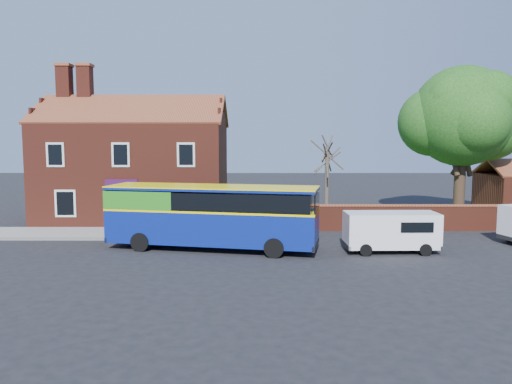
{
  "coord_description": "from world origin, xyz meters",
  "views": [
    {
      "loc": [
        1.37,
        -23.0,
        5.52
      ],
      "look_at": [
        1.28,
        5.0,
        2.57
      ],
      "focal_mm": 35.0,
      "sensor_mm": 36.0,
      "label": 1
    }
  ],
  "objects": [
    {
      "name": "bare_tree",
      "position": [
        5.96,
        9.89,
        2.84
      ],
      "size": [
        2.07,
        2.47,
        5.53
      ],
      "color": "#4C4238",
      "rests_on": "ground"
    },
    {
      "name": "van_near",
      "position": [
        7.95,
        1.17,
        1.1
      ],
      "size": [
        4.51,
        1.96,
        1.97
      ],
      "rotation": [
        0.0,
        0.0,
        0.02
      ],
      "color": "white",
      "rests_on": "ground"
    },
    {
      "name": "shop_building",
      "position": [
        -7.02,
        11.5,
        3.41
      ],
      "size": [
        12.3,
        8.13,
        10.5
      ],
      "color": "maroon",
      "rests_on": "ground"
    },
    {
      "name": "bus",
      "position": [
        -1.24,
        1.87,
        1.82
      ],
      "size": [
        10.87,
        4.73,
        3.21
      ],
      "rotation": [
        0.0,
        0.0,
        -0.2
      ],
      "color": "navy",
      "rests_on": "ground"
    },
    {
      "name": "kerb",
      "position": [
        -7.0,
        4.0,
        0.07
      ],
      "size": [
        18.0,
        0.15,
        0.14
      ],
      "primitive_type": "cube",
      "color": "slate",
      "rests_on": "ground"
    },
    {
      "name": "ground",
      "position": [
        0.0,
        0.0,
        0.0
      ],
      "size": [
        120.0,
        120.0,
        0.0
      ],
      "primitive_type": "plane",
      "color": "black",
      "rests_on": "ground"
    },
    {
      "name": "grass_strip",
      "position": [
        13.0,
        13.0,
        0.02
      ],
      "size": [
        26.0,
        12.0,
        0.04
      ],
      "primitive_type": "cube",
      "color": "#426B28",
      "rests_on": "ground"
    },
    {
      "name": "pavement",
      "position": [
        -7.0,
        5.75,
        0.06
      ],
      "size": [
        18.0,
        3.5,
        0.12
      ],
      "primitive_type": "cube",
      "color": "gray",
      "rests_on": "ground"
    },
    {
      "name": "boundary_wall",
      "position": [
        13.0,
        7.0,
        0.81
      ],
      "size": [
        22.0,
        0.38,
        1.6
      ],
      "color": "maroon",
      "rests_on": "ground"
    },
    {
      "name": "large_tree",
      "position": [
        15.43,
        11.55,
        6.89
      ],
      "size": [
        8.63,
        6.83,
        10.53
      ],
      "color": "black",
      "rests_on": "ground"
    }
  ]
}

